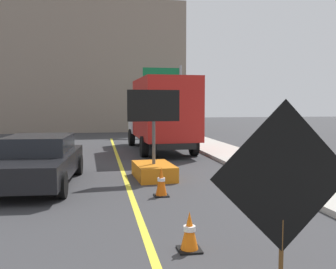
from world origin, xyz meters
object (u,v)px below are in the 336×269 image
at_px(pickup_car, 38,160).
at_px(traffic_cone_near_sign, 189,232).
at_px(box_truck, 161,113).
at_px(traffic_cone_mid_lane, 161,182).
at_px(arrow_board_trailer, 154,163).
at_px(highway_guide_sign, 170,88).
at_px(roadwork_sign, 283,181).

height_order(pickup_car, traffic_cone_near_sign, pickup_car).
xyz_separation_m(box_truck, pickup_car, (-4.63, -6.98, -1.15)).
relative_size(box_truck, traffic_cone_mid_lane, 9.81).
bearing_deg(box_truck, traffic_cone_near_sign, -97.24).
bearing_deg(traffic_cone_mid_lane, arrow_board_trailer, 86.51).
relative_size(arrow_board_trailer, highway_guide_sign, 0.54).
distance_m(box_truck, pickup_car, 8.46).
relative_size(roadwork_sign, highway_guide_sign, 0.47).
xyz_separation_m(box_truck, traffic_cone_mid_lane, (-1.44, -8.87, -1.48)).
bearing_deg(traffic_cone_mid_lane, box_truck, 80.78).
bearing_deg(box_truck, highway_guide_sign, 76.64).
bearing_deg(box_truck, arrow_board_trailer, -101.12).
bearing_deg(roadwork_sign, traffic_cone_mid_lane, 94.41).
bearing_deg(pickup_car, arrow_board_trailer, 6.10).
height_order(pickup_car, traffic_cone_mid_lane, pickup_car).
relative_size(traffic_cone_near_sign, traffic_cone_mid_lane, 0.85).
distance_m(roadwork_sign, arrow_board_trailer, 7.75).
bearing_deg(highway_guide_sign, traffic_cone_near_sign, -99.77).
relative_size(roadwork_sign, box_truck, 0.32).
bearing_deg(highway_guide_sign, traffic_cone_mid_lane, -101.27).
distance_m(pickup_car, highway_guide_sign, 17.15).
relative_size(box_truck, traffic_cone_near_sign, 11.59).
xyz_separation_m(highway_guide_sign, traffic_cone_mid_lane, (-3.48, -17.45, -3.06)).
bearing_deg(box_truck, roadwork_sign, -94.08).
height_order(roadwork_sign, traffic_cone_mid_lane, roadwork_sign).
xyz_separation_m(roadwork_sign, traffic_cone_near_sign, (-0.55, 1.91, -1.17)).
bearing_deg(traffic_cone_mid_lane, highway_guide_sign, 78.73).
height_order(arrow_board_trailer, traffic_cone_near_sign, arrow_board_trailer).
bearing_deg(arrow_board_trailer, traffic_cone_near_sign, -92.70).
relative_size(highway_guide_sign, traffic_cone_mid_lane, 6.81).
distance_m(roadwork_sign, pickup_car, 8.20).
bearing_deg(traffic_cone_near_sign, arrow_board_trailer, 87.30).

